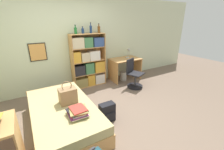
# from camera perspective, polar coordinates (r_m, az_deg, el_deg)

# --- Properties ---
(ground_plane) EXTENTS (14.00, 14.00, 0.00)m
(ground_plane) POSITION_cam_1_polar(r_m,az_deg,el_deg) (3.43, -5.54, -14.38)
(ground_plane) COLOR #756051
(wall_back) EXTENTS (10.00, 0.09, 2.60)m
(wall_back) POSITION_cam_1_polar(r_m,az_deg,el_deg) (4.51, -16.03, 11.36)
(wall_back) COLOR beige
(wall_back) RESTS_ON ground_plane
(bed) EXTENTS (1.11, 2.01, 0.44)m
(bed) POSITION_cam_1_polar(r_m,az_deg,el_deg) (3.15, -18.11, -14.25)
(bed) COLOR tan
(bed) RESTS_ON ground_plane
(handbag) EXTENTS (0.32, 0.23, 0.45)m
(handbag) POSITION_cam_1_polar(r_m,az_deg,el_deg) (3.00, -16.47, -7.47)
(handbag) COLOR #93704C
(handbag) RESTS_ON bed
(book_stack_on_bed) EXTENTS (0.35, 0.37, 0.13)m
(book_stack_on_bed) POSITION_cam_1_polar(r_m,az_deg,el_deg) (2.64, -12.91, -13.48)
(book_stack_on_bed) COLOR #334C84
(book_stack_on_bed) RESTS_ON bed
(bookcase) EXTENTS (1.01, 0.33, 1.58)m
(bookcase) POSITION_cam_1_polar(r_m,az_deg,el_deg) (4.56, -9.02, 4.79)
(bookcase) COLOR tan
(bookcase) RESTS_ON ground_plane
(bottle_green) EXTENTS (0.08, 0.08, 0.24)m
(bottle_green) POSITION_cam_1_polar(r_m,az_deg,el_deg) (4.27, -13.72, 16.15)
(bottle_green) COLOR #1E6B2D
(bottle_green) RESTS_ON bookcase
(bottle_brown) EXTENTS (0.07, 0.07, 0.19)m
(bottle_brown) POSITION_cam_1_polar(r_m,az_deg,el_deg) (4.41, -11.08, 16.22)
(bottle_brown) COLOR navy
(bottle_brown) RESTS_ON bookcase
(bottle_clear) EXTENTS (0.07, 0.07, 0.29)m
(bottle_clear) POSITION_cam_1_polar(r_m,az_deg,el_deg) (4.48, -8.10, 16.94)
(bottle_clear) COLOR navy
(bottle_clear) RESTS_ON bookcase
(bottle_blue) EXTENTS (0.08, 0.08, 0.26)m
(bottle_blue) POSITION_cam_1_polar(r_m,az_deg,el_deg) (4.53, -5.02, 16.96)
(bottle_blue) COLOR brown
(bottle_blue) RESTS_ON bookcase
(desk) EXTENTS (1.01, 0.64, 0.72)m
(desk) POSITION_cam_1_polar(r_m,az_deg,el_deg) (5.09, 4.95, 3.70)
(desk) COLOR tan
(desk) RESTS_ON ground_plane
(desk_lamp) EXTENTS (0.21, 0.16, 0.37)m
(desk_lamp) POSITION_cam_1_polar(r_m,az_deg,el_deg) (5.15, 6.45, 9.17)
(desk_lamp) COLOR #ADA89E
(desk_lamp) RESTS_ON desk
(desk_chair) EXTENTS (0.55, 0.55, 0.86)m
(desk_chair) POSITION_cam_1_polar(r_m,az_deg,el_deg) (4.57, 8.34, -1.32)
(desk_chair) COLOR black
(desk_chair) RESTS_ON ground_plane
(backpack) EXTENTS (0.31, 0.20, 0.39)m
(backpack) POSITION_cam_1_polar(r_m,az_deg,el_deg) (3.11, -1.80, -14.08)
(backpack) COLOR black
(backpack) RESTS_ON ground_plane
(waste_bin) EXTENTS (0.23, 0.23, 0.29)m
(waste_bin) POSITION_cam_1_polar(r_m,az_deg,el_deg) (5.10, 4.34, -0.35)
(waste_bin) COLOR #B7B2A8
(waste_bin) RESTS_ON ground_plane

